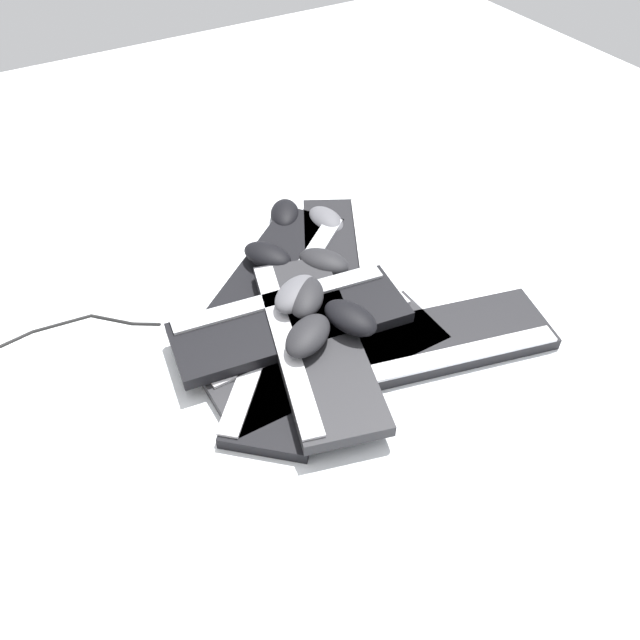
% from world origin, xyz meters
% --- Properties ---
extents(ground_plane, '(3.20, 3.20, 0.00)m').
position_xyz_m(ground_plane, '(0.00, 0.00, 0.00)').
color(ground_plane, silver).
extents(keyboard_0, '(0.40, 0.43, 0.03)m').
position_xyz_m(keyboard_0, '(0.01, -0.03, 0.01)').
color(keyboard_0, black).
rests_on(keyboard_0, ground).
extents(keyboard_1, '(0.44, 0.16, 0.03)m').
position_xyz_m(keyboard_1, '(-0.05, 0.03, 0.01)').
color(keyboard_1, '#232326').
rests_on(keyboard_1, ground).
extents(keyboard_2, '(0.46, 0.25, 0.03)m').
position_xyz_m(keyboard_2, '(-0.24, 0.09, 0.01)').
color(keyboard_2, black).
rests_on(keyboard_2, ground).
extents(keyboard_3, '(0.34, 0.46, 0.03)m').
position_xyz_m(keyboard_3, '(-0.21, -0.20, 0.01)').
color(keyboard_3, black).
rests_on(keyboard_3, ground).
extents(keyboard_4, '(0.44, 0.39, 0.03)m').
position_xyz_m(keyboard_4, '(-0.07, -0.24, 0.01)').
color(keyboard_4, black).
rests_on(keyboard_4, ground).
extents(keyboard_5, '(0.46, 0.21, 0.03)m').
position_xyz_m(keyboard_5, '(-0.02, -0.07, 0.04)').
color(keyboard_5, black).
rests_on(keyboard_5, keyboard_0).
extents(keyboard_6, '(0.26, 0.46, 0.03)m').
position_xyz_m(keyboard_6, '(-0.03, -0.00, 0.04)').
color(keyboard_6, '#232326').
rests_on(keyboard_6, keyboard_1).
extents(mouse_0, '(0.10, 0.13, 0.04)m').
position_xyz_m(mouse_0, '(-0.10, 0.01, 0.08)').
color(mouse_0, black).
rests_on(mouse_0, keyboard_6).
extents(mouse_1, '(0.11, 0.13, 0.04)m').
position_xyz_m(mouse_1, '(-0.16, -0.18, 0.05)').
color(mouse_1, black).
rests_on(mouse_1, keyboard_3).
extents(mouse_2, '(0.11, 0.13, 0.04)m').
position_xyz_m(mouse_2, '(-0.19, -0.41, 0.02)').
color(mouse_2, black).
rests_on(mouse_2, ground).
extents(mouse_3, '(0.07, 0.11, 0.04)m').
position_xyz_m(mouse_3, '(-0.26, -0.34, 0.02)').
color(mouse_3, '#4C4C51').
rests_on(mouse_3, ground).
extents(mouse_4, '(0.13, 0.11, 0.04)m').
position_xyz_m(mouse_4, '(-0.05, -0.10, 0.08)').
color(mouse_4, '#4C4C51').
rests_on(mouse_4, keyboard_5).
extents(mouse_5, '(0.13, 0.11, 0.04)m').
position_xyz_m(mouse_5, '(-0.01, 0.01, 0.08)').
color(mouse_5, black).
rests_on(mouse_5, keyboard_6).
extents(mouse_6, '(0.11, 0.13, 0.04)m').
position_xyz_m(mouse_6, '(-0.07, -0.26, 0.05)').
color(mouse_6, black).
rests_on(mouse_6, keyboard_4).
extents(mouse_7, '(0.12, 0.13, 0.04)m').
position_xyz_m(mouse_7, '(-0.06, -0.08, 0.08)').
color(mouse_7, black).
rests_on(mouse_7, keyboard_5).
extents(cable_0, '(0.36, 0.13, 0.01)m').
position_xyz_m(cable_0, '(0.38, -0.29, 0.00)').
color(cable_0, black).
rests_on(cable_0, ground).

